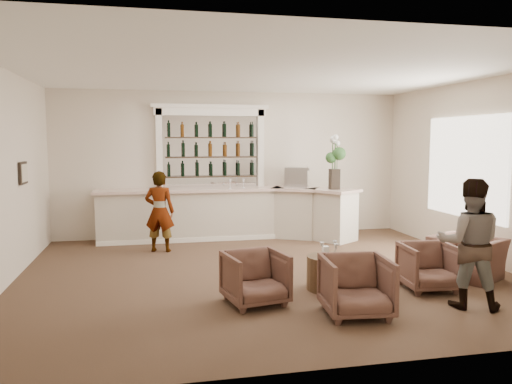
{
  "coord_description": "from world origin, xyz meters",
  "views": [
    {
      "loc": [
        -1.85,
        -7.88,
        2.21
      ],
      "look_at": [
        0.01,
        0.9,
        1.27
      ],
      "focal_mm": 35.0,
      "sensor_mm": 36.0,
      "label": 1
    }
  ],
  "objects_px": {
    "armchair_right": "(429,267)",
    "guest": "(469,243)",
    "cocktail_table": "(330,273)",
    "espresso_machine": "(296,177)",
    "sommelier": "(160,211)",
    "armchair_far": "(467,257)",
    "armchair_center": "(356,286)",
    "armchair_left": "(255,278)",
    "flower_vase": "(335,159)",
    "bar_counter": "(229,214)"
  },
  "relations": [
    {
      "from": "armchair_right",
      "to": "guest",
      "type": "bearing_deg",
      "value": -78.0
    },
    {
      "from": "cocktail_table",
      "to": "espresso_machine",
      "type": "bearing_deg",
      "value": 80.5
    },
    {
      "from": "sommelier",
      "to": "armchair_far",
      "type": "xyz_separation_m",
      "value": [
        4.82,
        -2.92,
        -0.48
      ]
    },
    {
      "from": "sommelier",
      "to": "armchair_center",
      "type": "relative_size",
      "value": 1.93
    },
    {
      "from": "cocktail_table",
      "to": "armchair_left",
      "type": "bearing_deg",
      "value": -160.83
    },
    {
      "from": "cocktail_table",
      "to": "armchair_right",
      "type": "distance_m",
      "value": 1.46
    },
    {
      "from": "armchair_left",
      "to": "flower_vase",
      "type": "bearing_deg",
      "value": 44.71
    },
    {
      "from": "sommelier",
      "to": "flower_vase",
      "type": "xyz_separation_m",
      "value": [
        3.75,
        0.27,
        1.0
      ]
    },
    {
      "from": "guest",
      "to": "armchair_left",
      "type": "xyz_separation_m",
      "value": [
        -2.73,
        0.7,
        -0.5
      ]
    },
    {
      "from": "bar_counter",
      "to": "sommelier",
      "type": "xyz_separation_m",
      "value": [
        -1.53,
        -0.95,
        0.23
      ]
    },
    {
      "from": "guest",
      "to": "armchair_far",
      "type": "distance_m",
      "value": 1.65
    },
    {
      "from": "armchair_far",
      "to": "espresso_machine",
      "type": "bearing_deg",
      "value": 174.78
    },
    {
      "from": "armchair_left",
      "to": "armchair_center",
      "type": "height_order",
      "value": "armchair_center"
    },
    {
      "from": "sommelier",
      "to": "armchair_far",
      "type": "relative_size",
      "value": 1.6
    },
    {
      "from": "guest",
      "to": "armchair_center",
      "type": "distance_m",
      "value": 1.65
    },
    {
      "from": "armchair_far",
      "to": "espresso_machine",
      "type": "xyz_separation_m",
      "value": [
        -1.72,
        3.87,
        1.04
      ]
    },
    {
      "from": "bar_counter",
      "to": "armchair_far",
      "type": "bearing_deg",
      "value": -49.61
    },
    {
      "from": "guest",
      "to": "armchair_center",
      "type": "bearing_deg",
      "value": 27.73
    },
    {
      "from": "bar_counter",
      "to": "armchair_far",
      "type": "xyz_separation_m",
      "value": [
        3.29,
        -3.86,
        -0.25
      ]
    },
    {
      "from": "armchair_far",
      "to": "flower_vase",
      "type": "relative_size",
      "value": 0.86
    },
    {
      "from": "bar_counter",
      "to": "cocktail_table",
      "type": "xyz_separation_m",
      "value": [
        0.89,
        -4.03,
        -0.32
      ]
    },
    {
      "from": "cocktail_table",
      "to": "guest",
      "type": "bearing_deg",
      "value": -36.62
    },
    {
      "from": "guest",
      "to": "flower_vase",
      "type": "height_order",
      "value": "flower_vase"
    },
    {
      "from": "armchair_far",
      "to": "flower_vase",
      "type": "height_order",
      "value": "flower_vase"
    },
    {
      "from": "flower_vase",
      "to": "espresso_machine",
      "type": "bearing_deg",
      "value": 133.93
    },
    {
      "from": "sommelier",
      "to": "flower_vase",
      "type": "bearing_deg",
      "value": -160.13
    },
    {
      "from": "cocktail_table",
      "to": "sommelier",
      "type": "distance_m",
      "value": 3.96
    },
    {
      "from": "armchair_center",
      "to": "flower_vase",
      "type": "height_order",
      "value": "flower_vase"
    },
    {
      "from": "sommelier",
      "to": "armchair_right",
      "type": "distance_m",
      "value": 5.16
    },
    {
      "from": "cocktail_table",
      "to": "armchair_right",
      "type": "relative_size",
      "value": 0.91
    },
    {
      "from": "flower_vase",
      "to": "bar_counter",
      "type": "bearing_deg",
      "value": 163.17
    },
    {
      "from": "guest",
      "to": "armchair_center",
      "type": "height_order",
      "value": "guest"
    },
    {
      "from": "armchair_center",
      "to": "armchair_far",
      "type": "height_order",
      "value": "armchair_center"
    },
    {
      "from": "armchair_far",
      "to": "flower_vase",
      "type": "bearing_deg",
      "value": 169.3
    },
    {
      "from": "armchair_left",
      "to": "armchair_far",
      "type": "xyz_separation_m",
      "value": [
        3.62,
        0.59,
        -0.03
      ]
    },
    {
      "from": "cocktail_table",
      "to": "armchair_center",
      "type": "height_order",
      "value": "armchair_center"
    },
    {
      "from": "bar_counter",
      "to": "flower_vase",
      "type": "xyz_separation_m",
      "value": [
        2.22,
        -0.67,
        1.23
      ]
    },
    {
      "from": "armchair_left",
      "to": "guest",
      "type": "bearing_deg",
      "value": -25.59
    },
    {
      "from": "armchair_left",
      "to": "armchair_center",
      "type": "distance_m",
      "value": 1.35
    },
    {
      "from": "armchair_center",
      "to": "flower_vase",
      "type": "distance_m",
      "value": 4.92
    },
    {
      "from": "armchair_right",
      "to": "flower_vase",
      "type": "xyz_separation_m",
      "value": [
        -0.08,
        3.7,
        1.45
      ]
    },
    {
      "from": "cocktail_table",
      "to": "armchair_far",
      "type": "distance_m",
      "value": 2.41
    },
    {
      "from": "bar_counter",
      "to": "flower_vase",
      "type": "relative_size",
      "value": 4.89
    },
    {
      "from": "armchair_right",
      "to": "armchair_center",
      "type": "bearing_deg",
      "value": -146.79
    },
    {
      "from": "bar_counter",
      "to": "armchair_left",
      "type": "bearing_deg",
      "value": -94.31
    },
    {
      "from": "bar_counter",
      "to": "sommelier",
      "type": "bearing_deg",
      "value": -148.27
    },
    {
      "from": "armchair_center",
      "to": "armchair_far",
      "type": "relative_size",
      "value": 0.83
    },
    {
      "from": "sommelier",
      "to": "armchair_center",
      "type": "bearing_deg",
      "value": 134.73
    },
    {
      "from": "cocktail_table",
      "to": "sommelier",
      "type": "xyz_separation_m",
      "value": [
        -2.42,
        3.09,
        0.55
      ]
    },
    {
      "from": "bar_counter",
      "to": "flower_vase",
      "type": "bearing_deg",
      "value": -16.83
    }
  ]
}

